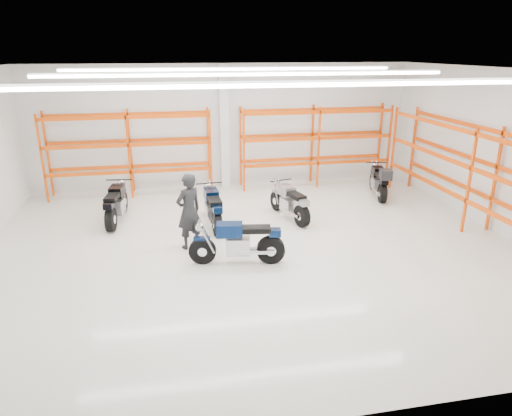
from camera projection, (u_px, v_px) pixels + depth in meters
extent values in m
plane|color=beige|center=(254.00, 248.00, 12.02)|extent=(14.00, 14.00, 0.00)
cube|color=silver|center=(224.00, 127.00, 16.84)|extent=(14.00, 0.02, 4.50)
cube|color=silver|center=(343.00, 278.00, 5.72)|extent=(14.00, 0.02, 4.50)
cube|color=silver|center=(504.00, 153.00, 12.54)|extent=(0.02, 12.00, 4.50)
cube|color=white|center=(254.00, 70.00, 10.54)|extent=(14.00, 12.00, 0.02)
cube|color=white|center=(286.00, 84.00, 7.79)|extent=(10.00, 0.22, 0.10)
cube|color=white|center=(250.00, 74.00, 11.03)|extent=(10.00, 0.22, 0.10)
cube|color=white|center=(232.00, 69.00, 13.81)|extent=(10.00, 0.22, 0.10)
cylinder|color=black|center=(202.00, 251.00, 11.06)|extent=(0.68, 0.24, 0.67)
cylinder|color=black|center=(271.00, 250.00, 11.10)|extent=(0.71, 0.31, 0.69)
cylinder|color=silver|center=(202.00, 251.00, 11.06)|extent=(0.24, 0.19, 0.22)
cylinder|color=silver|center=(271.00, 250.00, 11.10)|extent=(0.28, 0.26, 0.24)
cube|color=#091A40|center=(202.00, 238.00, 10.95)|extent=(0.42, 0.23, 0.07)
cube|color=#B7B7BC|center=(238.00, 246.00, 11.04)|extent=(0.63, 0.49, 0.42)
cube|color=#A5A5AA|center=(255.00, 250.00, 11.09)|extent=(0.79, 0.26, 0.09)
cube|color=#091A40|center=(229.00, 230.00, 10.89)|extent=(0.67, 0.47, 0.31)
cube|color=black|center=(255.00, 229.00, 10.91)|extent=(0.78, 0.45, 0.13)
cube|color=#091A40|center=(275.00, 232.00, 10.96)|extent=(0.32, 0.29, 0.18)
cylinder|color=black|center=(213.00, 220.00, 10.80)|extent=(0.16, 0.77, 0.04)
sphere|color=silver|center=(200.00, 227.00, 10.85)|extent=(0.21, 0.21, 0.21)
cylinder|color=silver|center=(257.00, 253.00, 10.92)|extent=(0.84, 0.23, 0.10)
cylinder|color=black|center=(123.00, 202.00, 14.63)|extent=(0.22, 0.68, 0.67)
cylinder|color=black|center=(111.00, 220.00, 13.05)|extent=(0.29, 0.71, 0.69)
cylinder|color=silver|center=(123.00, 202.00, 14.63)|extent=(0.18, 0.24, 0.22)
cylinder|color=silver|center=(111.00, 220.00, 13.05)|extent=(0.25, 0.27, 0.25)
cube|color=black|center=(122.00, 192.00, 14.52)|extent=(0.22, 0.42, 0.07)
cube|color=#B7B7BC|center=(117.00, 206.00, 13.77)|extent=(0.47, 0.63, 0.43)
cube|color=#A5A5AA|center=(114.00, 215.00, 13.40)|extent=(0.23, 0.79, 0.09)
cube|color=black|center=(117.00, 191.00, 13.82)|extent=(0.46, 0.67, 0.31)
cube|color=black|center=(112.00, 197.00, 13.23)|extent=(0.43, 0.78, 0.13)
cube|color=black|center=(108.00, 206.00, 12.81)|extent=(0.28, 0.32, 0.18)
cylinder|color=black|center=(119.00, 180.00, 14.09)|extent=(0.78, 0.14, 0.04)
sphere|color=silver|center=(122.00, 182.00, 14.47)|extent=(0.21, 0.21, 0.21)
cylinder|color=silver|center=(107.00, 215.00, 13.35)|extent=(0.21, 0.85, 0.10)
cylinder|color=black|center=(208.00, 205.00, 14.28)|extent=(0.17, 0.68, 0.67)
cylinder|color=black|center=(217.00, 224.00, 12.74)|extent=(0.24, 0.70, 0.69)
cylinder|color=silver|center=(208.00, 205.00, 14.28)|extent=(0.17, 0.23, 0.22)
cylinder|color=silver|center=(217.00, 224.00, 12.74)|extent=(0.24, 0.26, 0.25)
cube|color=#061838|center=(208.00, 195.00, 14.17)|extent=(0.19, 0.41, 0.07)
cube|color=#B7B7BC|center=(213.00, 210.00, 13.44)|extent=(0.43, 0.60, 0.42)
cube|color=#A5A5AA|center=(215.00, 219.00, 13.09)|extent=(0.18, 0.79, 0.09)
cube|color=#061838|center=(211.00, 195.00, 13.48)|extent=(0.41, 0.65, 0.31)
cube|color=black|center=(215.00, 201.00, 12.91)|extent=(0.38, 0.76, 0.13)
cube|color=#061838|center=(217.00, 209.00, 12.51)|extent=(0.26, 0.30, 0.18)
cylinder|color=black|center=(209.00, 183.00, 13.75)|extent=(0.78, 0.08, 0.04)
sphere|color=silver|center=(208.00, 186.00, 14.11)|extent=(0.21, 0.21, 0.21)
cylinder|color=silver|center=(209.00, 220.00, 13.00)|extent=(0.15, 0.84, 0.10)
cylinder|color=black|center=(276.00, 201.00, 14.75)|extent=(0.28, 0.65, 0.64)
cylinder|color=black|center=(302.00, 216.00, 13.39)|extent=(0.35, 0.68, 0.66)
cylinder|color=silver|center=(276.00, 201.00, 14.75)|extent=(0.20, 0.24, 0.21)
cylinder|color=silver|center=(302.00, 216.00, 13.39)|extent=(0.26, 0.28, 0.23)
cube|color=gray|center=(277.00, 192.00, 14.65)|extent=(0.25, 0.41, 0.06)
cube|color=#B7B7BC|center=(289.00, 205.00, 14.01)|extent=(0.51, 0.63, 0.40)
cube|color=#A5A5AA|center=(296.00, 212.00, 13.70)|extent=(0.31, 0.75, 0.08)
cube|color=gray|center=(286.00, 190.00, 14.03)|extent=(0.50, 0.67, 0.30)
cube|color=black|center=(296.00, 196.00, 13.53)|extent=(0.49, 0.76, 0.13)
cube|color=gray|center=(304.00, 203.00, 13.18)|extent=(0.30, 0.33, 0.17)
cylinder|color=black|center=(281.00, 180.00, 14.26)|extent=(0.73, 0.23, 0.04)
sphere|color=silver|center=(276.00, 183.00, 14.59)|extent=(0.20, 0.20, 0.20)
cylinder|color=silver|center=(292.00, 213.00, 13.59)|extent=(0.29, 0.79, 0.10)
cylinder|color=black|center=(373.00, 181.00, 17.00)|extent=(0.27, 0.65, 0.64)
cylinder|color=black|center=(382.00, 193.00, 15.49)|extent=(0.34, 0.69, 0.66)
cylinder|color=silver|center=(373.00, 181.00, 17.00)|extent=(0.19, 0.24, 0.21)
cylinder|color=silver|center=(382.00, 193.00, 15.49)|extent=(0.26, 0.28, 0.23)
cube|color=black|center=(374.00, 172.00, 16.90)|extent=(0.24, 0.41, 0.06)
cube|color=#B7B7BC|center=(378.00, 184.00, 16.17)|extent=(0.50, 0.63, 0.40)
cube|color=#A5A5AA|center=(380.00, 190.00, 15.83)|extent=(0.30, 0.75, 0.09)
cube|color=black|center=(378.00, 171.00, 16.22)|extent=(0.49, 0.66, 0.30)
cube|color=black|center=(381.00, 176.00, 15.66)|extent=(0.47, 0.76, 0.13)
cube|color=black|center=(384.00, 182.00, 15.27)|extent=(0.29, 0.32, 0.17)
cylinder|color=black|center=(376.00, 162.00, 16.49)|extent=(0.73, 0.21, 0.04)
sphere|color=silver|center=(374.00, 165.00, 16.84)|extent=(0.20, 0.20, 0.20)
cylinder|color=silver|center=(375.00, 190.00, 15.79)|extent=(0.28, 0.80, 0.10)
cube|color=black|center=(386.00, 175.00, 15.05)|extent=(0.45, 0.48, 0.32)
imported|color=black|center=(189.00, 211.00, 11.77)|extent=(0.88, 0.80, 2.01)
cube|color=white|center=(224.00, 128.00, 16.67)|extent=(0.32, 0.32, 4.50)
cube|color=#F53A00|center=(48.00, 154.00, 15.86)|extent=(0.07, 0.07, 3.00)
cube|color=#F53A00|center=(42.00, 160.00, 15.12)|extent=(0.07, 0.07, 3.00)
cube|color=#F53A00|center=(131.00, 151.00, 16.36)|extent=(0.07, 0.07, 3.00)
cube|color=#F53A00|center=(129.00, 156.00, 15.62)|extent=(0.07, 0.07, 3.00)
cube|color=#F53A00|center=(208.00, 148.00, 16.87)|extent=(0.07, 0.07, 3.00)
cube|color=#F53A00|center=(211.00, 153.00, 16.12)|extent=(0.07, 0.07, 3.00)
cube|color=#F53A00|center=(132.00, 166.00, 16.55)|extent=(5.60, 0.07, 0.12)
cube|color=#F53A00|center=(131.00, 172.00, 15.81)|extent=(5.60, 0.07, 0.12)
cube|color=#F53A00|center=(130.00, 141.00, 16.24)|extent=(5.60, 0.07, 0.12)
cube|color=#F53A00|center=(128.00, 145.00, 15.50)|extent=(5.60, 0.07, 0.12)
cube|color=#F53A00|center=(127.00, 114.00, 15.93)|extent=(5.60, 0.07, 0.12)
cube|color=#F53A00|center=(125.00, 117.00, 15.19)|extent=(5.60, 0.07, 0.12)
cube|color=#F53A00|center=(240.00, 147.00, 17.08)|extent=(0.07, 0.07, 3.00)
cube|color=#F53A00|center=(244.00, 151.00, 16.34)|extent=(0.07, 0.07, 3.00)
cube|color=#F53A00|center=(312.00, 144.00, 17.59)|extent=(0.07, 0.07, 3.00)
cube|color=#F53A00|center=(319.00, 148.00, 16.85)|extent=(0.07, 0.07, 3.00)
cube|color=#F53A00|center=(380.00, 141.00, 18.09)|extent=(0.07, 0.07, 3.00)
cube|color=#F53A00|center=(389.00, 145.00, 17.35)|extent=(0.07, 0.07, 3.00)
cube|color=#F53A00|center=(311.00, 158.00, 17.77)|extent=(5.60, 0.07, 0.12)
cube|color=#F53A00|center=(318.00, 163.00, 17.03)|extent=(5.60, 0.07, 0.12)
cube|color=#F53A00|center=(312.00, 134.00, 17.46)|extent=(5.60, 0.07, 0.12)
cube|color=#F53A00|center=(319.00, 138.00, 16.72)|extent=(5.60, 0.07, 0.12)
cube|color=#F53A00|center=(313.00, 110.00, 17.15)|extent=(5.60, 0.07, 0.12)
cube|color=#F53A00|center=(320.00, 112.00, 16.41)|extent=(5.60, 0.07, 0.12)
cube|color=#F53A00|center=(495.00, 180.00, 12.76)|extent=(0.07, 0.07, 3.00)
cube|color=#F53A00|center=(469.00, 181.00, 12.62)|extent=(0.07, 0.07, 3.00)
cube|color=#F53A00|center=(413.00, 148.00, 16.93)|extent=(0.07, 0.07, 3.00)
cube|color=#F53A00|center=(393.00, 149.00, 16.79)|extent=(0.07, 0.07, 3.00)
cube|color=#F53A00|center=(492.00, 199.00, 12.95)|extent=(0.07, 9.00, 0.12)
cube|color=#F53A00|center=(466.00, 201.00, 12.81)|extent=(0.07, 9.00, 0.12)
cube|color=#F53A00|center=(497.00, 167.00, 12.64)|extent=(0.07, 9.00, 0.12)
cube|color=#F53A00|center=(472.00, 168.00, 12.50)|extent=(0.07, 9.00, 0.12)
cube|color=#F53A00|center=(503.00, 133.00, 12.33)|extent=(0.07, 9.00, 0.12)
cube|color=#F53A00|center=(477.00, 134.00, 12.19)|extent=(0.07, 9.00, 0.12)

